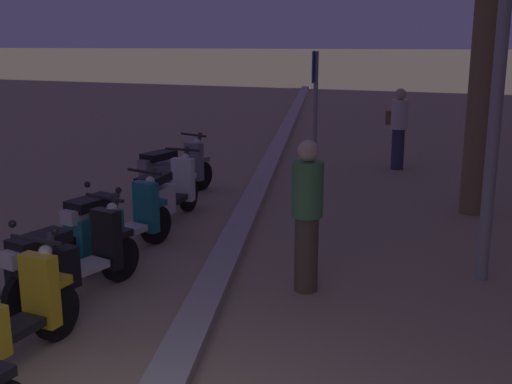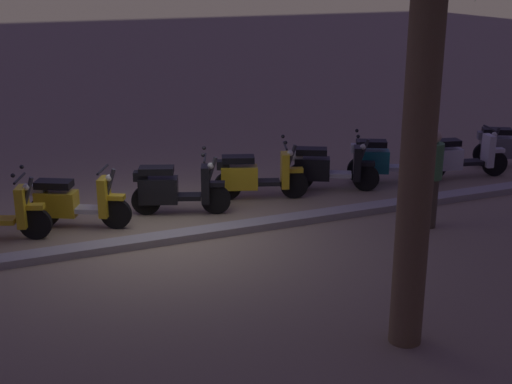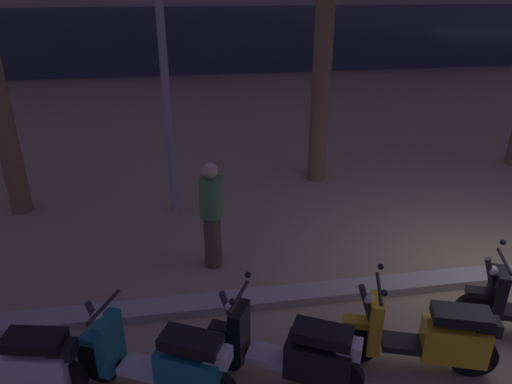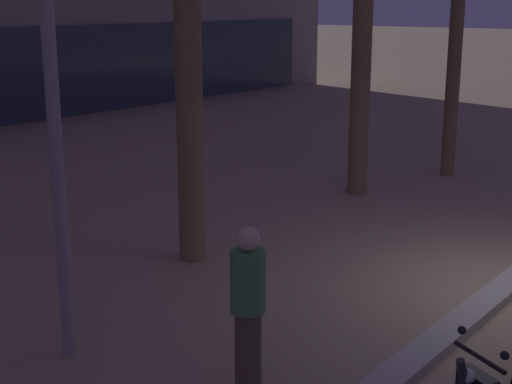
% 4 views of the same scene
% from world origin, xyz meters
% --- Properties ---
extents(curb_strip, '(60.00, 0.36, 0.12)m').
position_xyz_m(curb_strip, '(0.00, 0.21, 0.06)').
color(curb_strip, '#ADA89E').
rests_on(curb_strip, ground).
extents(scooter_white_far_back, '(1.84, 0.71, 1.04)m').
position_xyz_m(scooter_white_far_back, '(-6.46, -0.92, 0.45)').
color(scooter_white_far_back, black).
rests_on(scooter_white_far_back, ground).
extents(scooter_teal_second_in_line, '(1.69, 0.96, 1.04)m').
position_xyz_m(scooter_teal_second_in_line, '(-4.89, -1.18, 0.46)').
color(scooter_teal_second_in_line, black).
rests_on(scooter_teal_second_in_line, ground).
extents(scooter_black_mid_front, '(1.64, 0.95, 1.17)m').
position_xyz_m(scooter_black_mid_front, '(-3.58, -1.23, 0.45)').
color(scooter_black_mid_front, black).
rests_on(scooter_black_mid_front, ground).
extents(scooter_yellow_lead_nearest, '(1.71, 0.81, 1.17)m').
position_xyz_m(scooter_yellow_lead_nearest, '(-2.06, -1.25, 0.45)').
color(scooter_yellow_lead_nearest, black).
rests_on(scooter_yellow_lead_nearest, ground).
extents(pedestrian_window_shopping, '(0.34, 0.34, 1.68)m').
position_xyz_m(pedestrian_window_shopping, '(-4.22, 1.24, 0.89)').
color(pedestrian_window_shopping, brown).
rests_on(pedestrian_window_shopping, ground).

